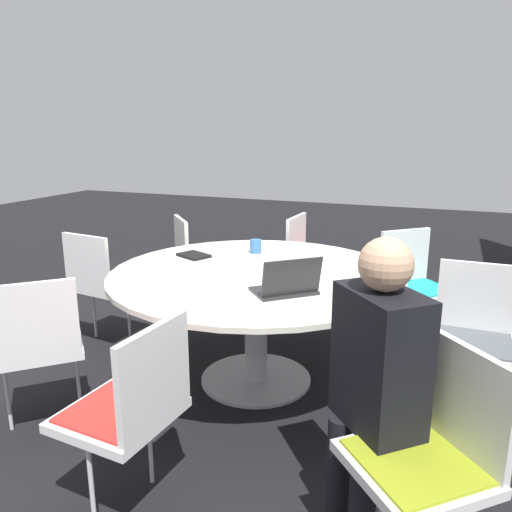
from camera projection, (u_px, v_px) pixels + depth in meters
ground_plane at (256, 380)px, 3.26m from camera, size 16.00×16.00×0.00m
conference_table at (256, 289)px, 3.11m from camera, size 1.81×1.81×0.74m
chair_0 at (432, 445)px, 1.73m from camera, size 0.61×0.61×0.87m
chair_1 at (474, 329)px, 2.73m from camera, size 0.42×0.44×0.87m
chair_2 at (414, 279)px, 3.64m from camera, size 0.61×0.61×0.87m
chair_3 at (310, 257)px, 4.27m from camera, size 0.46×0.44×0.87m
chair_4 at (197, 257)px, 4.26m from camera, size 0.61×0.61×0.87m
chair_5 at (101, 278)px, 3.67m from camera, size 0.47×0.49×0.87m
chair_6 at (37, 339)px, 2.60m from camera, size 0.61×0.61×0.87m
chair_7 at (131, 402)px, 2.00m from camera, size 0.47×0.46×0.87m
person_0 at (375, 369)px, 1.88m from camera, size 0.41×0.40×1.22m
laptop at (287, 285)px, 2.64m from camera, size 0.40×0.41×0.21m
spiral_notebook at (194, 255)px, 3.43m from camera, size 0.22×0.25×0.02m
coffee_cup at (256, 246)px, 3.53m from camera, size 0.08×0.08×0.10m
handbag at (397, 313)px, 4.06m from camera, size 0.36×0.16×0.28m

